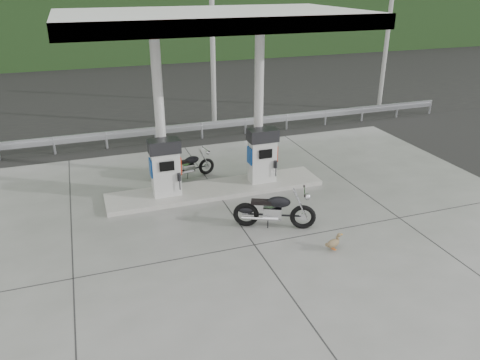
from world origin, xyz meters
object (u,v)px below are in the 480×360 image
object	(u,v)px
gas_pump_right	(262,156)
motorcycle_right	(190,166)
motorcycle_left	(274,211)
duck	(333,244)
gas_pump_left	(165,168)

from	to	relation	value
gas_pump_right	motorcycle_right	world-z (taller)	gas_pump_right
gas_pump_right	motorcycle_left	bearing A→B (deg)	-104.90
duck	gas_pump_right	bearing A→B (deg)	76.14
motorcycle_right	duck	world-z (taller)	motorcycle_right
motorcycle_left	motorcycle_right	xyz separation A→B (m)	(-1.38, 4.20, -0.09)
motorcycle_right	gas_pump_left	bearing A→B (deg)	-137.18
motorcycle_left	gas_pump_left	bearing A→B (deg)	156.13
motorcycle_right	motorcycle_left	bearing A→B (deg)	-81.87
gas_pump_left	gas_pump_right	xyz separation A→B (m)	(3.20, 0.00, 0.00)
gas_pump_left	motorcycle_left	size ratio (longest dim) A/B	0.84
gas_pump_left	duck	world-z (taller)	gas_pump_left
gas_pump_left	motorcycle_left	world-z (taller)	gas_pump_left
gas_pump_left	motorcycle_left	bearing A→B (deg)	-48.51
motorcycle_right	duck	distance (m)	6.26
motorcycle_left	duck	size ratio (longest dim) A/B	4.27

